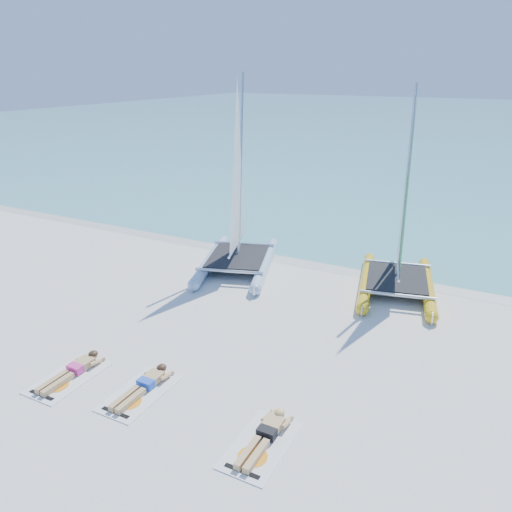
{
  "coord_description": "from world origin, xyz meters",
  "views": [
    {
      "loc": [
        6.1,
        -10.68,
        6.7
      ],
      "look_at": [
        -0.11,
        1.2,
        1.63
      ],
      "focal_mm": 35.0,
      "sensor_mm": 36.0,
      "label": 1
    }
  ],
  "objects_px": {
    "catamaran_blue": "(237,212)",
    "towel_c": "(261,445)",
    "catamaran_yellow": "(402,224)",
    "towel_a": "(68,378)",
    "sunbather_c": "(266,434)",
    "towel_b": "(139,393)",
    "sunbather_b": "(145,385)",
    "sunbather_a": "(74,370)"
  },
  "relations": [
    {
      "from": "catamaran_blue",
      "to": "towel_c",
      "type": "bearing_deg",
      "value": -76.2
    },
    {
      "from": "catamaran_yellow",
      "to": "towel_a",
      "type": "distance_m",
      "value": 10.68
    },
    {
      "from": "catamaran_blue",
      "to": "towel_c",
      "type": "distance_m",
      "value": 9.39
    },
    {
      "from": "catamaran_blue",
      "to": "towel_c",
      "type": "xyz_separation_m",
      "value": [
        4.9,
        -7.75,
        -2.02
      ]
    },
    {
      "from": "towel_a",
      "to": "sunbather_c",
      "type": "height_order",
      "value": "sunbather_c"
    },
    {
      "from": "catamaran_blue",
      "to": "sunbather_c",
      "type": "height_order",
      "value": "catamaran_blue"
    },
    {
      "from": "catamaran_yellow",
      "to": "towel_b",
      "type": "xyz_separation_m",
      "value": [
        -3.61,
        -8.66,
        -2.04
      ]
    },
    {
      "from": "catamaran_yellow",
      "to": "towel_c",
      "type": "xyz_separation_m",
      "value": [
        -0.51,
        -8.85,
        -2.04
      ]
    },
    {
      "from": "sunbather_b",
      "to": "sunbather_a",
      "type": "bearing_deg",
      "value": -170.73
    },
    {
      "from": "sunbather_a",
      "to": "sunbather_c",
      "type": "height_order",
      "value": "same"
    },
    {
      "from": "catamaran_yellow",
      "to": "sunbather_b",
      "type": "height_order",
      "value": "catamaran_yellow"
    },
    {
      "from": "sunbather_a",
      "to": "towel_c",
      "type": "xyz_separation_m",
      "value": [
        4.94,
        -0.08,
        -0.11
      ]
    },
    {
      "from": "sunbather_b",
      "to": "towel_b",
      "type": "bearing_deg",
      "value": -90.0
    },
    {
      "from": "catamaran_blue",
      "to": "towel_a",
      "type": "relative_size",
      "value": 3.68
    },
    {
      "from": "catamaran_yellow",
      "to": "sunbather_c",
      "type": "xyz_separation_m",
      "value": [
        -0.51,
        -8.65,
        -1.93
      ]
    },
    {
      "from": "towel_b",
      "to": "sunbather_c",
      "type": "xyz_separation_m",
      "value": [
        3.1,
        0.01,
        0.11
      ]
    },
    {
      "from": "sunbather_b",
      "to": "towel_c",
      "type": "xyz_separation_m",
      "value": [
        3.1,
        -0.38,
        -0.11
      ]
    },
    {
      "from": "sunbather_c",
      "to": "sunbather_a",
      "type": "bearing_deg",
      "value": -178.68
    },
    {
      "from": "sunbather_a",
      "to": "towel_b",
      "type": "relative_size",
      "value": 0.93
    },
    {
      "from": "catamaran_blue",
      "to": "catamaran_yellow",
      "type": "xyz_separation_m",
      "value": [
        5.4,
        1.1,
        0.02
      ]
    },
    {
      "from": "towel_a",
      "to": "sunbather_b",
      "type": "distance_m",
      "value": 1.91
    },
    {
      "from": "catamaran_yellow",
      "to": "sunbather_a",
      "type": "distance_m",
      "value": 10.5
    },
    {
      "from": "sunbather_b",
      "to": "sunbather_c",
      "type": "height_order",
      "value": "same"
    },
    {
      "from": "sunbather_b",
      "to": "towel_c",
      "type": "distance_m",
      "value": 3.13
    },
    {
      "from": "towel_b",
      "to": "towel_c",
      "type": "relative_size",
      "value": 1.0
    },
    {
      "from": "towel_a",
      "to": "towel_b",
      "type": "distance_m",
      "value": 1.86
    },
    {
      "from": "sunbather_b",
      "to": "sunbather_c",
      "type": "distance_m",
      "value": 3.11
    },
    {
      "from": "sunbather_b",
      "to": "catamaran_yellow",
      "type": "bearing_deg",
      "value": 66.9
    },
    {
      "from": "towel_a",
      "to": "sunbather_a",
      "type": "relative_size",
      "value": 1.07
    },
    {
      "from": "catamaran_yellow",
      "to": "towel_b",
      "type": "bearing_deg",
      "value": -125.44
    },
    {
      "from": "towel_a",
      "to": "sunbather_c",
      "type": "bearing_deg",
      "value": 3.54
    },
    {
      "from": "towel_a",
      "to": "towel_c",
      "type": "distance_m",
      "value": 4.94
    },
    {
      "from": "towel_b",
      "to": "catamaran_yellow",
      "type": "bearing_deg",
      "value": 67.36
    },
    {
      "from": "catamaran_blue",
      "to": "sunbather_a",
      "type": "distance_m",
      "value": 7.9
    },
    {
      "from": "sunbather_c",
      "to": "catamaran_yellow",
      "type": "bearing_deg",
      "value": 86.64
    },
    {
      "from": "towel_c",
      "to": "sunbather_c",
      "type": "distance_m",
      "value": 0.22
    },
    {
      "from": "sunbather_a",
      "to": "towel_b",
      "type": "height_order",
      "value": "sunbather_a"
    },
    {
      "from": "catamaran_blue",
      "to": "sunbather_b",
      "type": "distance_m",
      "value": 7.82
    },
    {
      "from": "sunbather_b",
      "to": "sunbather_c",
      "type": "xyz_separation_m",
      "value": [
        3.1,
        -0.19,
        0.0
      ]
    },
    {
      "from": "towel_a",
      "to": "sunbather_c",
      "type": "relative_size",
      "value": 1.07
    },
    {
      "from": "towel_a",
      "to": "towel_b",
      "type": "xyz_separation_m",
      "value": [
        1.84,
        0.3,
        0.0
      ]
    },
    {
      "from": "catamaran_yellow",
      "to": "towel_b",
      "type": "relative_size",
      "value": 3.52
    }
  ]
}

